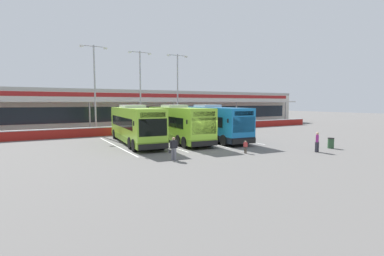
# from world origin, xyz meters

# --- Properties ---
(ground_plane) EXTENTS (200.00, 200.00, 0.00)m
(ground_plane) POSITION_xyz_m (0.00, 0.00, 0.00)
(ground_plane) COLOR #605E5B
(terminal_building) EXTENTS (70.00, 13.00, 6.00)m
(terminal_building) POSITION_xyz_m (-0.00, 26.91, 3.01)
(terminal_building) COLOR beige
(terminal_building) RESTS_ON ground
(red_barrier_wall) EXTENTS (60.00, 0.40, 1.10)m
(red_barrier_wall) POSITION_xyz_m (0.00, 14.50, 0.56)
(red_barrier_wall) COLOR maroon
(red_barrier_wall) RESTS_ON ground
(coach_bus_leftmost) EXTENTS (3.74, 12.32, 3.78)m
(coach_bus_leftmost) POSITION_xyz_m (-4.22, 6.52, 1.79)
(coach_bus_leftmost) COLOR #8CC633
(coach_bus_leftmost) RESTS_ON ground
(coach_bus_left_centre) EXTENTS (3.74, 12.32, 3.78)m
(coach_bus_left_centre) POSITION_xyz_m (0.16, 5.91, 1.79)
(coach_bus_left_centre) COLOR #8CC633
(coach_bus_left_centre) RESTS_ON ground
(coach_bus_centre) EXTENTS (3.74, 12.32, 3.78)m
(coach_bus_centre) POSITION_xyz_m (3.98, 5.33, 1.79)
(coach_bus_centre) COLOR #1972B7
(coach_bus_centre) RESTS_ON ground
(bay_stripe_far_west) EXTENTS (0.14, 13.00, 0.01)m
(bay_stripe_far_west) POSITION_xyz_m (-6.30, 6.00, 0.00)
(bay_stripe_far_west) COLOR silver
(bay_stripe_far_west) RESTS_ON ground
(bay_stripe_west) EXTENTS (0.14, 13.00, 0.01)m
(bay_stripe_west) POSITION_xyz_m (-2.10, 6.00, 0.00)
(bay_stripe_west) COLOR silver
(bay_stripe_west) RESTS_ON ground
(bay_stripe_mid_west) EXTENTS (0.14, 13.00, 0.01)m
(bay_stripe_mid_west) POSITION_xyz_m (2.10, 6.00, 0.00)
(bay_stripe_mid_west) COLOR silver
(bay_stripe_mid_west) RESTS_ON ground
(bay_stripe_centre) EXTENTS (0.14, 13.00, 0.01)m
(bay_stripe_centre) POSITION_xyz_m (6.30, 6.00, 0.00)
(bay_stripe_centre) COLOR silver
(bay_stripe_centre) RESTS_ON ground
(pedestrian_with_handbag) EXTENTS (0.64, 0.43, 1.62)m
(pedestrian_with_handbag) POSITION_xyz_m (-4.50, -2.65, 0.86)
(pedestrian_with_handbag) COLOR slate
(pedestrian_with_handbag) RESTS_ON ground
(pedestrian_in_dark_coat) EXTENTS (0.49, 0.39, 1.62)m
(pedestrian_in_dark_coat) POSITION_xyz_m (7.03, -5.55, 0.87)
(pedestrian_in_dark_coat) COLOR #33333D
(pedestrian_in_dark_coat) RESTS_ON ground
(pedestrian_child) EXTENTS (0.30, 0.26, 1.00)m
(pedestrian_child) POSITION_xyz_m (1.61, -3.11, 0.54)
(pedestrian_child) COLOR #4C4238
(pedestrian_child) RESTS_ON ground
(lamp_post_west) EXTENTS (3.24, 0.28, 11.00)m
(lamp_post_west) POSITION_xyz_m (-6.04, 16.21, 6.29)
(lamp_post_west) COLOR #9E9EA3
(lamp_post_west) RESTS_ON ground
(lamp_post_centre) EXTENTS (3.24, 0.28, 11.00)m
(lamp_post_centre) POSITION_xyz_m (0.21, 17.30, 6.29)
(lamp_post_centre) COLOR #9E9EA3
(lamp_post_centre) RESTS_ON ground
(lamp_post_east) EXTENTS (3.24, 0.28, 11.00)m
(lamp_post_east) POSITION_xyz_m (5.81, 17.02, 6.29)
(lamp_post_east) COLOR #9E9EA3
(lamp_post_east) RESTS_ON ground
(litter_bin) EXTENTS (0.54, 0.54, 0.93)m
(litter_bin) POSITION_xyz_m (9.75, -4.94, 0.47)
(litter_bin) COLOR #2D5133
(litter_bin) RESTS_ON ground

